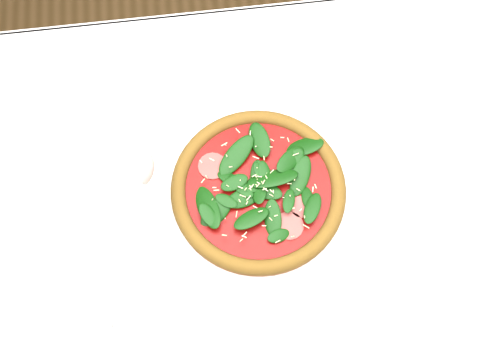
{
  "coord_description": "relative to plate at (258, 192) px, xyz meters",
  "views": [
    {
      "loc": [
        -0.06,
        -0.31,
        1.61
      ],
      "look_at": [
        -0.01,
        0.03,
        0.77
      ],
      "focal_mm": 40.0,
      "sensor_mm": 36.0,
      "label": 1
    }
  ],
  "objects": [
    {
      "name": "pizza",
      "position": [
        0.0,
        -0.0,
        0.02
      ],
      "size": [
        0.34,
        0.34,
        0.04
      ],
      "rotation": [
        0.0,
        0.0,
        0.17
      ],
      "color": "brown",
      "rests_on": "plate"
    },
    {
      "name": "fork",
      "position": [
        -0.27,
        -0.13,
        0.0
      ],
      "size": [
        0.03,
        0.14,
        0.0
      ],
      "rotation": [
        0.0,
        0.0,
        0.09
      ],
      "color": "silver",
      "rests_on": "napkin"
    },
    {
      "name": "plate",
      "position": [
        0.0,
        0.0,
        0.0
      ],
      "size": [
        0.34,
        0.34,
        0.01
      ],
      "color": "white",
      "rests_on": "dining_table"
    },
    {
      "name": "napkin",
      "position": [
        -0.27,
        -0.16,
        -0.0
      ],
      "size": [
        0.14,
        0.07,
        0.01
      ],
      "primitive_type": "cube",
      "rotation": [
        0.0,
        0.0,
        -0.03
      ],
      "color": "silver",
      "rests_on": "dining_table"
    },
    {
      "name": "dining_table",
      "position": [
        -0.01,
        -0.01,
        -0.11
      ],
      "size": [
        1.21,
        0.81,
        0.75
      ],
      "color": "silver",
      "rests_on": "ground"
    },
    {
      "name": "ground",
      "position": [
        -0.01,
        -0.01,
        -0.76
      ],
      "size": [
        6.0,
        6.0,
        0.0
      ],
      "primitive_type": "plane",
      "color": "brown",
      "rests_on": "ground"
    },
    {
      "name": "wine_glass",
      "position": [
        -0.2,
        0.02,
        0.13
      ],
      "size": [
        0.08,
        0.08,
        0.19
      ],
      "color": "white",
      "rests_on": "dining_table"
    }
  ]
}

